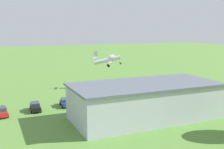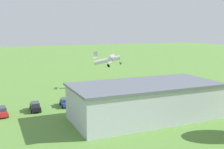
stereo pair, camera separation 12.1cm
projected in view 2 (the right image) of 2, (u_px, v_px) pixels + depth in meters
ground_plane at (85, 86)px, 76.61m from camera, size 400.00×400.00×0.00m
hangar at (145, 101)px, 49.05m from camera, size 26.35×12.75×6.28m
biplane at (108, 60)px, 74.49m from camera, size 8.08×7.93×4.28m
car_blue at (65, 102)px, 56.93m from camera, size 2.18×4.46×1.62m
car_black at (35, 106)px, 53.58m from camera, size 2.14×4.40×1.70m
car_red at (1, 112)px, 50.24m from camera, size 2.32×4.37×1.73m
person_at_fence_line at (161, 92)px, 66.36m from camera, size 0.49×0.49×1.53m
person_watching_takeoff at (104, 93)px, 64.77m from camera, size 0.52×0.52×1.59m
person_walking_on_apron at (96, 96)px, 62.18m from camera, size 0.43×0.43×1.54m
person_near_hangar_door at (157, 91)px, 67.36m from camera, size 0.52×0.52×1.72m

